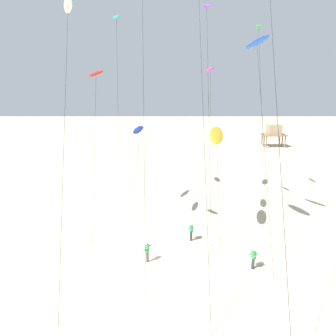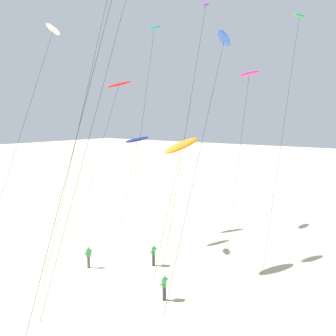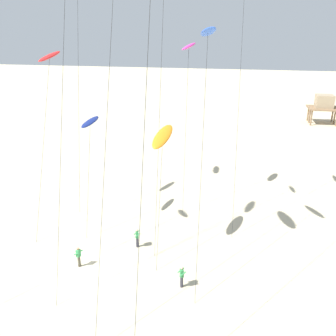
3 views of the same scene
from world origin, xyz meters
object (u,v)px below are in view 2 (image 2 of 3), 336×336
Objects in this scene: kite_teal at (154,31)px; kite_flyer_nearest at (164,287)px; kite_green at (299,20)px; kite_red at (118,86)px; kite_blue at (224,41)px; kite_flyer_middle at (153,254)px; kite_navy at (137,140)px; kite_white at (51,36)px; kite_magenta at (249,75)px; kite_orange at (181,146)px; kite_purple at (204,16)px; kite_flyer_furthest at (88,257)px.

kite_flyer_nearest is (11.55, -13.36, -18.87)m from kite_teal.
kite_red is (-16.12, -3.48, -4.52)m from kite_green.
kite_flyer_nearest is (13.14, -9.88, -13.39)m from kite_red.
kite_flyer_middle is (-5.00, -1.43, -15.51)m from kite_blue.
kite_navy is 0.47× the size of kite_teal.
kite_magenta is at bearing 48.01° from kite_white.
kite_white reaches higher than kite_blue.
kite_white is at bearing -144.49° from kite_green.
kite_green is at bearing 57.67° from kite_orange.
kite_navy is (-6.78, 2.86, 0.02)m from kite_orange.
kite_purple reaches higher than kite_magenta.
kite_teal is 25.85m from kite_flyer_nearest.
kite_blue is at bearing 15.98° from kite_flyer_middle.
kite_flyer_nearest is (-0.72, -5.64, -15.51)m from kite_blue.
kite_teal is 12.32× the size of kite_flyer_nearest.
kite_red is 0.72× the size of kite_teal.
kite_magenta is 16.98m from kite_white.
kite_teal is at bearing 138.01° from kite_orange.
kite_teal is 11.59m from kite_white.
kite_orange is 13.72m from kite_green.
kite_orange is 11.07m from kite_magenta.
kite_navy is (-6.15, -1.03, -9.89)m from kite_purple.
kite_white is 19.04m from kite_flyer_middle.
kite_navy is at bearing -170.46° from kite_purple.
kite_flyer_furthest is (-4.99, -8.01, -18.27)m from kite_purple.
kite_green is at bearing 24.43° from kite_navy.
kite_green is (5.90, 4.44, -0.36)m from kite_purple.
kite_magenta is at bearing 6.47° from kite_teal.
kite_white is (0.25, -7.85, 3.45)m from kite_red.
kite_teal is (-2.48, 5.48, 10.49)m from kite_navy.
kite_red is at bearing -167.82° from kite_green.
kite_white is (-13.62, -3.61, 1.33)m from kite_blue.
kite_purple is at bearing 138.00° from kite_blue.
kite_flyer_middle is (-1.99, -0.82, -8.37)m from kite_orange.
kite_purple is at bearing 99.16° from kite_orange.
kite_white reaches higher than kite_navy.
kite_flyer_middle is 1.00× the size of kite_flyer_furthest.
kite_green is 22.54m from kite_flyer_nearest.
kite_purple is 7.39m from kite_green.
kite_blue reaches higher than kite_flyer_nearest.
kite_teal reaches higher than kite_magenta.
kite_green is at bearing 35.51° from kite_white.
kite_flyer_middle is (-1.36, -4.71, -18.27)m from kite_purple.
kite_magenta is (9.86, 1.12, -4.79)m from kite_teal.
kite_orange is 0.49× the size of kite_purple.
kite_purple is at bearing -143.05° from kite_green.
kite_blue is at bearing -32.17° from kite_teal.
kite_blue is (9.79, -2.24, 7.12)m from kite_navy.
kite_teal is at bearing 152.77° from kite_purple.
kite_white is at bearing 167.32° from kite_flyer_furthest.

